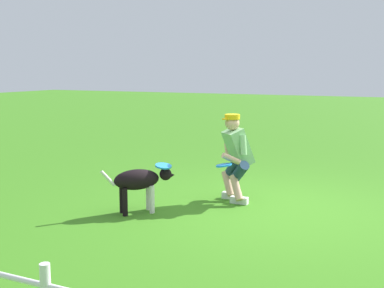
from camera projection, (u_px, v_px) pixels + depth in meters
The scene contains 5 objects.
ground_plane at pixel (269, 210), 6.77m from camera, with size 60.00×60.00×0.00m, color #3B7F1C.
person at pixel (236, 155), 7.13m from camera, with size 0.58×0.71×1.29m.
dog at pixel (140, 181), 6.60m from camera, with size 0.76×0.81×0.63m.
frisbee_flying at pixel (163, 166), 6.64m from camera, with size 0.23×0.23×0.02m, color #2D94E9.
frisbee_held at pixel (224, 165), 6.81m from camera, with size 0.23×0.23×0.02m, color #1C85ED.
Camera 1 is at (-1.85, 6.38, 1.94)m, focal length 45.61 mm.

